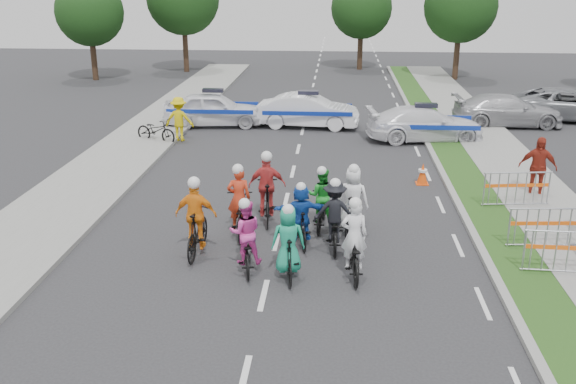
# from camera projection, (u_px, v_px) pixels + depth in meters

# --- Properties ---
(ground) EXTENTS (90.00, 90.00, 0.00)m
(ground) POSITION_uv_depth(u_px,v_px,m) (264.00, 295.00, 13.69)
(ground) COLOR #28282B
(ground) RESTS_ON ground
(curb_right) EXTENTS (0.20, 60.00, 0.12)m
(curb_right) POSITION_uv_depth(u_px,v_px,m) (464.00, 215.00, 18.02)
(curb_right) COLOR gray
(curb_right) RESTS_ON ground
(grass_strip) EXTENTS (1.20, 60.00, 0.11)m
(grass_strip) POSITION_uv_depth(u_px,v_px,m) (489.00, 216.00, 17.97)
(grass_strip) COLOR #244B18
(grass_strip) RESTS_ON ground
(sidewalk_right) EXTENTS (2.40, 60.00, 0.13)m
(sidewalk_right) POSITION_uv_depth(u_px,v_px,m) (555.00, 218.00, 17.83)
(sidewalk_right) COLOR gray
(sidewalk_right) RESTS_ON ground
(sidewalk_left) EXTENTS (3.00, 60.00, 0.13)m
(sidewalk_left) POSITION_uv_depth(u_px,v_px,m) (63.00, 204.00, 18.86)
(sidewalk_left) COLOR gray
(sidewalk_left) RESTS_ON ground
(rider_0) EXTENTS (0.78, 1.91, 1.91)m
(rider_0) POSITION_uv_depth(u_px,v_px,m) (354.00, 250.00, 14.40)
(rider_0) COLOR black
(rider_0) RESTS_ON ground
(rider_1) EXTENTS (0.81, 1.75, 1.79)m
(rider_1) POSITION_uv_depth(u_px,v_px,m) (288.00, 249.00, 14.28)
(rider_1) COLOR black
(rider_1) RESTS_ON ground
(rider_2) EXTENTS (0.91, 1.82, 1.77)m
(rider_2) POSITION_uv_depth(u_px,v_px,m) (246.00, 243.00, 14.69)
(rider_2) COLOR black
(rider_2) RESTS_ON ground
(rider_3) EXTENTS (1.02, 1.93, 2.01)m
(rider_3) POSITION_uv_depth(u_px,v_px,m) (197.00, 225.00, 15.45)
(rider_3) COLOR black
(rider_3) RESTS_ON ground
(rider_4) EXTENTS (1.04, 1.83, 1.84)m
(rider_4) POSITION_uv_depth(u_px,v_px,m) (334.00, 221.00, 15.85)
(rider_4) COLOR black
(rider_4) RESTS_ON ground
(rider_5) EXTENTS (1.40, 1.66, 1.69)m
(rider_5) POSITION_uv_depth(u_px,v_px,m) (301.00, 218.00, 15.99)
(rider_5) COLOR black
(rider_5) RESTS_ON ground
(rider_6) EXTENTS (0.89, 1.98, 1.95)m
(rider_6) POSITION_uv_depth(u_px,v_px,m) (239.00, 211.00, 16.68)
(rider_6) COLOR black
(rider_6) RESTS_ON ground
(rider_7) EXTENTS (0.89, 1.89, 1.92)m
(rider_7) POSITION_uv_depth(u_px,v_px,m) (352.00, 206.00, 16.73)
(rider_7) COLOR black
(rider_7) RESTS_ON ground
(rider_8) EXTENTS (0.78, 1.76, 1.75)m
(rider_8) POSITION_uv_depth(u_px,v_px,m) (321.00, 205.00, 17.12)
(rider_8) COLOR black
(rider_8) RESTS_ON ground
(rider_9) EXTENTS (1.06, 1.98, 2.03)m
(rider_9) POSITION_uv_depth(u_px,v_px,m) (267.00, 195.00, 17.53)
(rider_9) COLOR black
(rider_9) RESTS_ON ground
(police_car_0) EXTENTS (4.61, 2.26, 1.51)m
(police_car_0) POSITION_uv_depth(u_px,v_px,m) (214.00, 109.00, 28.59)
(police_car_0) COLOR white
(police_car_0) RESTS_ON ground
(police_car_1) EXTENTS (4.56, 1.92, 1.47)m
(police_car_1) POSITION_uv_depth(u_px,v_px,m) (308.00, 111.00, 28.33)
(police_car_1) COLOR white
(police_car_1) RESTS_ON ground
(police_car_2) EXTENTS (4.95, 2.56, 1.37)m
(police_car_2) POSITION_uv_depth(u_px,v_px,m) (425.00, 124.00, 26.12)
(police_car_2) COLOR white
(police_car_2) RESTS_ON ground
(civilian_sedan) EXTENTS (4.87, 2.12, 1.39)m
(civilian_sedan) POSITION_uv_depth(u_px,v_px,m) (507.00, 110.00, 28.59)
(civilian_sedan) COLOR #A6A6AB
(civilian_sedan) RESTS_ON ground
(civilian_suv) EXTENTS (5.51, 3.08, 1.46)m
(civilian_suv) POSITION_uv_depth(u_px,v_px,m) (569.00, 105.00, 29.71)
(civilian_suv) COLOR gray
(civilian_suv) RESTS_ON ground
(spectator_2) EXTENTS (1.19, 0.70, 1.91)m
(spectator_2) POSITION_uv_depth(u_px,v_px,m) (538.00, 167.00, 19.35)
(spectator_2) COLOR maroon
(spectator_2) RESTS_ON ground
(marshal_hiviz) EXTENTS (1.20, 0.73, 1.79)m
(marshal_hiviz) POSITION_uv_depth(u_px,v_px,m) (179.00, 119.00, 25.98)
(marshal_hiviz) COLOR #D5BC0B
(marshal_hiviz) RESTS_ON ground
(barrier_0) EXTENTS (2.02, 0.57, 1.12)m
(barrier_0) POSITION_uv_depth(u_px,v_px,m) (568.00, 254.00, 14.33)
(barrier_0) COLOR #A5A8AD
(barrier_0) RESTS_ON ground
(barrier_1) EXTENTS (2.04, 0.67, 1.12)m
(barrier_1) POSITION_uv_depth(u_px,v_px,m) (547.00, 229.00, 15.74)
(barrier_1) COLOR #A5A8AD
(barrier_1) RESTS_ON ground
(barrier_2) EXTENTS (2.05, 0.76, 1.12)m
(barrier_2) POSITION_uv_depth(u_px,v_px,m) (516.00, 190.00, 18.53)
(barrier_2) COLOR #A5A8AD
(barrier_2) RESTS_ON ground
(cone_0) EXTENTS (0.40, 0.40, 0.70)m
(cone_0) POSITION_uv_depth(u_px,v_px,m) (423.00, 174.00, 20.79)
(cone_0) COLOR #F24C0C
(cone_0) RESTS_ON ground
(cone_1) EXTENTS (0.40, 0.40, 0.70)m
(cone_1) POSITION_uv_depth(u_px,v_px,m) (444.00, 134.00, 25.83)
(cone_1) COLOR #F24C0C
(cone_1) RESTS_ON ground
(parked_bike) EXTENTS (1.99, 1.37, 0.99)m
(parked_bike) POSITION_uv_depth(u_px,v_px,m) (156.00, 130.00, 25.85)
(parked_bike) COLOR black
(parked_bike) RESTS_ON ground
(tree_0) EXTENTS (4.20, 4.20, 6.30)m
(tree_0) POSITION_uv_depth(u_px,v_px,m) (89.00, 12.00, 39.75)
(tree_0) COLOR #382619
(tree_0) RESTS_ON ground
(tree_1) EXTENTS (4.55, 4.55, 6.82)m
(tree_1) POSITION_uv_depth(u_px,v_px,m) (461.00, 6.00, 39.86)
(tree_1) COLOR #382619
(tree_1) RESTS_ON ground
(tree_4) EXTENTS (4.20, 4.20, 6.30)m
(tree_4) POSITION_uv_depth(u_px,v_px,m) (362.00, 8.00, 44.18)
(tree_4) COLOR #382619
(tree_4) RESTS_ON ground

